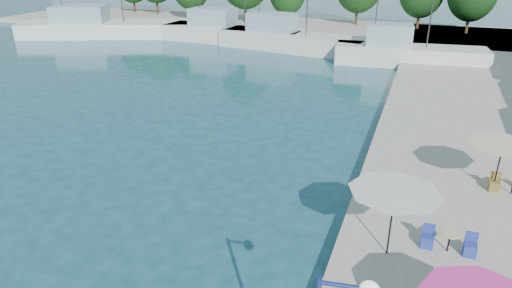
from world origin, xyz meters
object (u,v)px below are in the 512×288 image
at_px(trawler_01, 103,28).
at_px(trawler_03, 288,40).
at_px(umbrella_white, 394,198).
at_px(trawler_02, 229,33).
at_px(trawler_04, 406,54).
at_px(umbrella_cream, 502,150).

xyz_separation_m(trawler_01, trawler_03, (24.28, 0.31, 0.00)).
xyz_separation_m(trawler_01, umbrella_white, (38.31, -34.25, 1.74)).
height_order(trawler_02, umbrella_white, trawler_02).
bearing_deg(trawler_01, trawler_03, -21.43).
relative_size(trawler_02, trawler_04, 1.20).
bearing_deg(umbrella_cream, trawler_04, 101.87).
bearing_deg(trawler_01, trawler_02, -14.72).
relative_size(trawler_01, trawler_03, 1.28).
xyz_separation_m(trawler_02, umbrella_white, (21.94, -36.39, 1.74)).
bearing_deg(umbrella_cream, trawler_03, 122.31).
bearing_deg(umbrella_white, trawler_01, 138.21).
height_order(trawler_02, trawler_03, same).
bearing_deg(umbrella_white, trawler_03, 112.09).
relative_size(trawler_01, trawler_04, 1.53).
height_order(trawler_01, trawler_03, same).
height_order(trawler_01, trawler_02, same).
bearing_deg(trawler_01, umbrella_cream, -55.75).
distance_m(trawler_01, umbrella_white, 51.41).
bearing_deg(trawler_03, trawler_02, 176.23).
bearing_deg(trawler_04, umbrella_white, -93.47).
distance_m(trawler_02, umbrella_cream, 39.75).
distance_m(trawler_03, umbrella_cream, 33.57).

